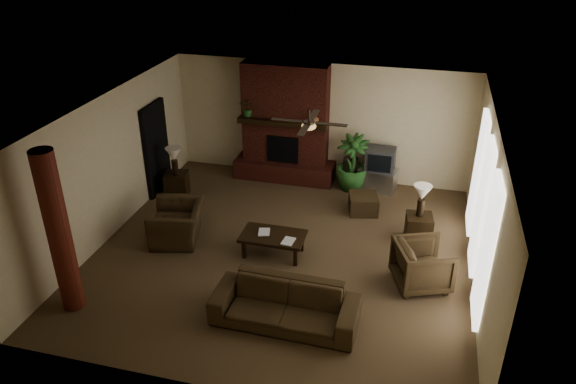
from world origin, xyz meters
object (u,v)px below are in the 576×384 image
(lamp_left, at_px, (174,156))
(lamp_right, at_px, (422,195))
(armchair_left, at_px, (177,217))
(floor_plant, at_px, (351,174))
(coffee_table, at_px, (273,237))
(side_table_left, at_px, (177,185))
(side_table_right, at_px, (419,228))
(armchair_right, at_px, (423,263))
(ottoman, at_px, (363,204))
(tv_stand, at_px, (378,179))
(sofa, at_px, (285,299))
(floor_vase, at_px, (350,169))
(log_column, at_px, (59,233))

(lamp_left, xyz_separation_m, lamp_right, (5.40, -0.51, 0.00))
(armchair_left, distance_m, floor_plant, 4.28)
(coffee_table, xyz_separation_m, side_table_left, (-2.79, 1.77, -0.10))
(floor_plant, xyz_separation_m, side_table_right, (1.63, -1.94, -0.09))
(side_table_right, bearing_deg, armchair_right, -85.40)
(ottoman, bearing_deg, tv_stand, 81.77)
(sofa, height_order, side_table_right, sofa)
(coffee_table, distance_m, lamp_right, 2.97)
(coffee_table, xyz_separation_m, side_table_right, (2.64, 1.19, -0.10))
(floor_vase, xyz_separation_m, lamp_right, (1.67, -2.04, 0.57))
(sofa, distance_m, coffee_table, 1.95)
(lamp_right, bearing_deg, sofa, -122.33)
(tv_stand, distance_m, side_table_right, 2.31)
(log_column, height_order, lamp_right, log_column)
(armchair_left, bearing_deg, floor_vase, 123.25)
(log_column, distance_m, lamp_left, 4.04)
(tv_stand, bearing_deg, log_column, -117.80)
(sofa, xyz_separation_m, armchair_right, (2.05, 1.53, 0.00))
(lamp_left, relative_size, lamp_right, 1.00)
(ottoman, distance_m, floor_vase, 1.31)
(sofa, distance_m, tv_stand, 5.15)
(log_column, relative_size, armchair_left, 2.49)
(log_column, height_order, armchair_left, log_column)
(log_column, height_order, side_table_left, log_column)
(coffee_table, xyz_separation_m, floor_vase, (0.96, 3.26, 0.06))
(armchair_left, distance_m, side_table_left, 1.91)
(ottoman, relative_size, floor_plant, 0.46)
(floor_vase, xyz_separation_m, lamp_left, (-3.73, -1.53, 0.57))
(floor_vase, distance_m, side_table_left, 4.03)
(floor_vase, bearing_deg, armchair_right, -62.99)
(coffee_table, bearing_deg, lamp_right, 24.92)
(side_table_left, bearing_deg, log_column, -90.02)
(armchair_left, bearing_deg, armchair_right, 71.71)
(tv_stand, distance_m, floor_vase, 0.68)
(side_table_left, distance_m, lamp_right, 5.49)
(coffee_table, relative_size, ottoman, 2.00)
(coffee_table, bearing_deg, armchair_left, 178.29)
(sofa, xyz_separation_m, coffee_table, (-0.71, 1.81, -0.08))
(log_column, bearing_deg, armchair_left, 70.91)
(tv_stand, xyz_separation_m, lamp_left, (-4.38, -1.53, 0.75))
(log_column, bearing_deg, floor_vase, 55.97)
(sofa, xyz_separation_m, armchair_left, (-2.69, 1.87, 0.04))
(coffee_table, relative_size, lamp_right, 1.85)
(lamp_right, bearing_deg, ottoman, 144.58)
(floor_vase, distance_m, lamp_right, 2.70)
(tv_stand, bearing_deg, armchair_right, -61.38)
(floor_plant, distance_m, lamp_left, 4.08)
(tv_stand, xyz_separation_m, floor_vase, (-0.65, -0.00, 0.18))
(armchair_right, distance_m, side_table_left, 5.92)
(armchair_left, relative_size, side_table_right, 2.04)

